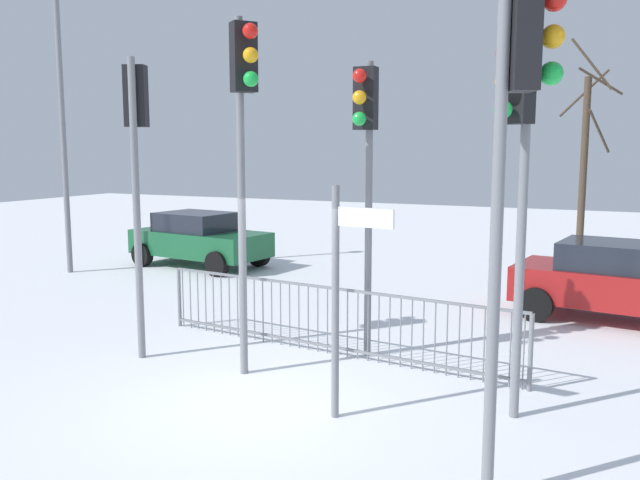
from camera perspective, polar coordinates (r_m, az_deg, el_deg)
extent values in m
plane|color=white|center=(8.56, -5.68, -13.93)|extent=(60.00, 60.00, 0.00)
cylinder|color=slate|center=(5.91, 15.00, -0.63)|extent=(0.11, 0.11, 4.65)
cube|color=black|center=(5.97, 17.21, 16.50)|extent=(0.34, 0.38, 0.90)
sphere|color=orange|center=(6.06, 19.54, 16.27)|extent=(0.20, 0.20, 0.20)
sphere|color=green|center=(6.02, 19.40, 13.45)|extent=(0.20, 0.20, 0.20)
cylinder|color=slate|center=(7.91, 17.05, 0.64)|extent=(0.11, 0.11, 4.45)
cube|color=black|center=(7.75, 16.82, 12.91)|extent=(0.39, 0.34, 0.90)
sphere|color=red|center=(7.59, 15.75, 15.35)|extent=(0.20, 0.20, 0.20)
sphere|color=orange|center=(7.55, 15.67, 13.10)|extent=(0.20, 0.20, 0.20)
sphere|color=green|center=(7.53, 15.58, 10.83)|extent=(0.20, 0.20, 0.20)
cylinder|color=slate|center=(10.19, -15.60, 2.39)|extent=(0.11, 0.11, 4.50)
cube|color=black|center=(10.33, -15.67, 11.91)|extent=(0.38, 0.33, 0.90)
sphere|color=red|center=(10.60, -15.30, 13.44)|extent=(0.20, 0.20, 0.20)
sphere|color=orange|center=(10.57, -15.24, 11.82)|extent=(0.20, 0.20, 0.20)
sphere|color=green|center=(10.55, -15.18, 10.20)|extent=(0.20, 0.20, 0.20)
cylinder|color=slate|center=(9.14, -6.81, 3.35)|extent=(0.11, 0.11, 4.92)
cube|color=black|center=(9.04, -6.64, 15.44)|extent=(0.37, 0.39, 0.90)
sphere|color=red|center=(8.85, -6.07, 17.57)|extent=(0.20, 0.20, 0.20)
sphere|color=orange|center=(8.80, -6.04, 15.65)|extent=(0.20, 0.20, 0.20)
sphere|color=green|center=(8.77, -6.01, 13.70)|extent=(0.20, 0.20, 0.20)
cylinder|color=slate|center=(9.98, 4.23, 2.41)|extent=(0.11, 0.11, 4.45)
cube|color=black|center=(9.81, 3.98, 12.13)|extent=(0.32, 0.22, 0.90)
sphere|color=red|center=(9.60, 3.45, 14.02)|extent=(0.20, 0.20, 0.20)
sphere|color=orange|center=(9.58, 3.44, 12.24)|extent=(0.20, 0.20, 0.20)
sphere|color=green|center=(9.56, 3.42, 10.44)|extent=(0.20, 0.20, 0.20)
cylinder|color=slate|center=(7.71, 1.34, -5.54)|extent=(0.09, 0.09, 2.77)
cube|color=white|center=(7.34, 3.98, 1.94)|extent=(0.70, 0.13, 0.22)
cube|color=slate|center=(10.19, 0.66, -4.15)|extent=(6.18, 0.74, 0.04)
cube|color=slate|center=(10.42, 0.65, -9.16)|extent=(6.18, 0.74, 0.04)
cylinder|color=slate|center=(12.09, -11.79, -4.95)|extent=(0.02, 0.02, 1.05)
cylinder|color=slate|center=(11.97, -11.16, -5.06)|extent=(0.02, 0.02, 1.05)
cylinder|color=slate|center=(11.85, -10.53, -5.17)|extent=(0.02, 0.02, 1.05)
cylinder|color=slate|center=(11.74, -9.88, -5.28)|extent=(0.02, 0.02, 1.05)
cylinder|color=slate|center=(11.62, -9.22, -5.39)|extent=(0.02, 0.02, 1.05)
cylinder|color=slate|center=(11.51, -8.54, -5.51)|extent=(0.02, 0.02, 1.05)
cylinder|color=slate|center=(11.40, -7.85, -5.63)|extent=(0.02, 0.02, 1.05)
cylinder|color=slate|center=(11.29, -7.15, -5.75)|extent=(0.02, 0.02, 1.05)
cylinder|color=slate|center=(11.18, -6.44, -5.87)|extent=(0.02, 0.02, 1.05)
cylinder|color=slate|center=(11.08, -5.71, -5.99)|extent=(0.02, 0.02, 1.05)
cylinder|color=slate|center=(10.98, -4.96, -6.11)|extent=(0.02, 0.02, 1.05)
cylinder|color=slate|center=(10.87, -4.21, -6.24)|extent=(0.02, 0.02, 1.05)
cylinder|color=slate|center=(10.78, -3.43, -6.36)|extent=(0.02, 0.02, 1.05)
cylinder|color=slate|center=(10.68, -2.65, -6.49)|extent=(0.02, 0.02, 1.05)
cylinder|color=slate|center=(10.58, -1.84, -6.62)|extent=(0.02, 0.02, 1.05)
cylinder|color=slate|center=(10.49, -1.03, -6.75)|extent=(0.02, 0.02, 1.05)
cylinder|color=slate|center=(10.40, -0.20, -6.88)|extent=(0.02, 0.02, 1.05)
cylinder|color=slate|center=(10.31, 0.65, -7.01)|extent=(0.02, 0.02, 1.05)
cylinder|color=slate|center=(10.22, 1.51, -7.14)|extent=(0.02, 0.02, 1.05)
cylinder|color=slate|center=(10.14, 2.39, -7.27)|extent=(0.02, 0.02, 1.05)
cylinder|color=slate|center=(10.06, 3.28, -7.40)|extent=(0.02, 0.02, 1.05)
cylinder|color=slate|center=(9.98, 4.19, -7.53)|extent=(0.02, 0.02, 1.05)
cylinder|color=slate|center=(9.90, 5.11, -7.67)|extent=(0.02, 0.02, 1.05)
cylinder|color=slate|center=(9.83, 6.05, -7.80)|extent=(0.02, 0.02, 1.05)
cylinder|color=slate|center=(9.76, 7.00, -7.93)|extent=(0.02, 0.02, 1.05)
cylinder|color=slate|center=(9.69, 7.96, -8.06)|extent=(0.02, 0.02, 1.05)
cylinder|color=slate|center=(9.62, 8.94, -8.20)|extent=(0.02, 0.02, 1.05)
cylinder|color=slate|center=(9.56, 9.93, -8.33)|extent=(0.02, 0.02, 1.05)
cylinder|color=slate|center=(9.50, 10.94, -8.46)|extent=(0.02, 0.02, 1.05)
cylinder|color=slate|center=(9.44, 11.96, -8.59)|extent=(0.02, 0.02, 1.05)
cylinder|color=slate|center=(9.39, 12.99, -8.71)|extent=(0.02, 0.02, 1.05)
cylinder|color=slate|center=(9.34, 14.04, -8.84)|extent=(0.02, 0.02, 1.05)
cylinder|color=slate|center=(9.29, 15.09, -8.97)|extent=(0.02, 0.02, 1.05)
cylinder|color=slate|center=(9.24, 16.16, -9.09)|extent=(0.02, 0.02, 1.05)
cylinder|color=slate|center=(9.20, 17.24, -9.21)|extent=(0.02, 0.02, 1.05)
cylinder|color=slate|center=(12.15, -12.09, -4.89)|extent=(0.06, 0.06, 1.05)
cylinder|color=slate|center=(9.18, 17.78, -9.27)|extent=(0.06, 0.06, 1.05)
cube|color=maroon|center=(13.39, 24.79, -3.74)|extent=(4.00, 2.20, 0.65)
cube|color=#1E232D|center=(13.32, 24.28, -1.37)|extent=(2.09, 1.74, 0.55)
cylinder|color=black|center=(14.50, 19.90, -3.95)|extent=(0.66, 0.30, 0.64)
cylinder|color=black|center=(12.89, 18.19, -5.32)|extent=(0.66, 0.30, 0.64)
cube|color=#195933|center=(18.17, -10.34, -0.25)|extent=(4.00, 2.21, 0.65)
cube|color=#1E232D|center=(18.21, -10.73, 1.50)|extent=(2.09, 1.75, 0.55)
cylinder|color=black|center=(17.99, -5.32, -1.28)|extent=(0.66, 0.31, 0.64)
cylinder|color=black|center=(16.70, -8.92, -2.05)|extent=(0.66, 0.31, 0.64)
cylinder|color=black|center=(19.75, -11.49, -0.59)|extent=(0.66, 0.31, 0.64)
cylinder|color=black|center=(18.59, -15.15, -1.23)|extent=(0.66, 0.31, 0.64)
cylinder|color=slate|center=(18.04, -21.38, 8.82)|extent=(0.14, 0.14, 7.27)
cylinder|color=#473828|center=(20.62, 21.86, 5.76)|extent=(0.21, 0.21, 5.22)
cylinder|color=#473828|center=(20.21, 22.49, 13.90)|extent=(1.15, 0.28, 1.44)
cylinder|color=#473828|center=(21.32, 21.91, 11.72)|extent=(1.33, 0.34, 1.37)
cylinder|color=#473828|center=(20.34, 23.04, 8.68)|extent=(0.61, 0.84, 1.21)
cylinder|color=#473828|center=(20.13, 23.15, 12.55)|extent=(1.17, 0.78, 0.75)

